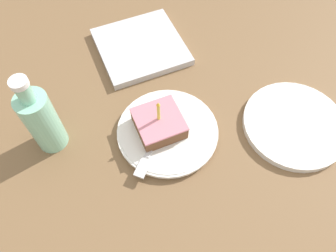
{
  "coord_description": "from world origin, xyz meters",
  "views": [
    {
      "loc": [
        -0.13,
        -0.36,
        0.67
      ],
      "look_at": [
        0.02,
        -0.0,
        0.04
      ],
      "focal_mm": 35.0,
      "sensor_mm": 36.0,
      "label": 1
    }
  ],
  "objects": [
    {
      "name": "cake_slice",
      "position": [
        0.01,
        0.01,
        0.04
      ],
      "size": [
        0.1,
        0.1,
        0.1
      ],
      "color": "brown",
      "rests_on": "plate"
    },
    {
      "name": "side_plate",
      "position": [
        0.31,
        -0.1,
        0.01
      ],
      "size": [
        0.24,
        0.24,
        0.02
      ],
      "color": "white",
      "rests_on": "ground_plane"
    },
    {
      "name": "fork",
      "position": [
        -0.03,
        -0.03,
        0.02
      ],
      "size": [
        0.14,
        0.14,
        0.0
      ],
      "color": "silver",
      "rests_on": "plate"
    },
    {
      "name": "bottle",
      "position": [
        -0.23,
        0.09,
        0.09
      ],
      "size": [
        0.07,
        0.07,
        0.22
      ],
      "color": "#8CD1B2",
      "rests_on": "ground_plane"
    },
    {
      "name": "marble_board",
      "position": [
        0.06,
        0.28,
        0.01
      ],
      "size": [
        0.23,
        0.22,
        0.02
      ],
      "color": "silver",
      "rests_on": "ground_plane"
    },
    {
      "name": "ground_plane",
      "position": [
        0.0,
        0.0,
        -0.02
      ],
      "size": [
        2.4,
        2.4,
        0.04
      ],
      "color": "brown",
      "rests_on": "ground"
    },
    {
      "name": "plate",
      "position": [
        0.02,
        -0.0,
        0.01
      ],
      "size": [
        0.24,
        0.24,
        0.02
      ],
      "color": "white",
      "rests_on": "ground_plane"
    }
  ]
}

